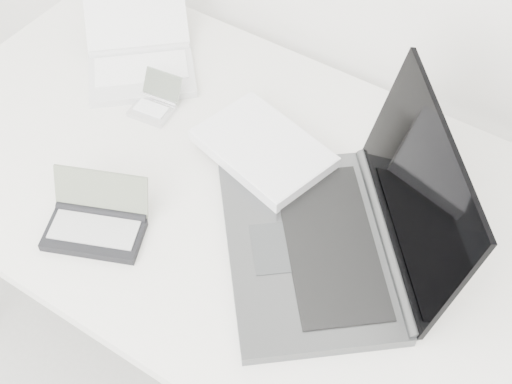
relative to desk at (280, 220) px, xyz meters
The scene contains 5 objects.
desk is the anchor object (origin of this frame).
laptop_large 0.13m from the desk, ahead, with size 0.63×0.54×0.28m.
netbook_open_white 0.51m from the desk, 160.88° to the left, with size 0.36×0.37×0.09m.
pda_silver 0.38m from the desk, 168.26° to the left, with size 0.10×0.11×0.06m.
palmtop_charcoal 0.35m from the desk, 137.06° to the right, with size 0.21×0.19×0.10m.
Camera 1 is at (0.42, 0.82, 1.79)m, focal length 50.00 mm.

